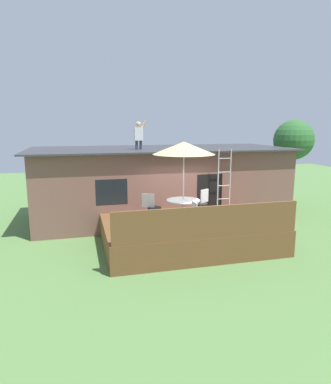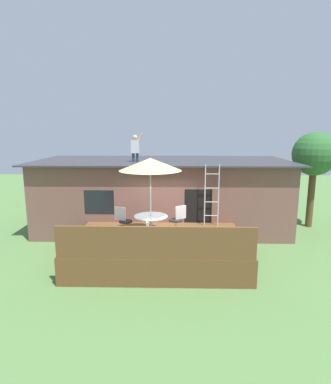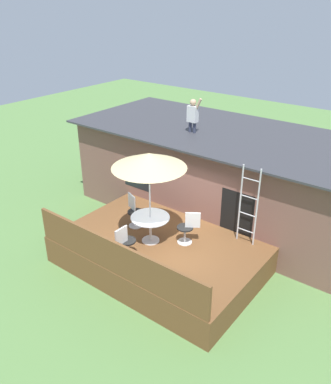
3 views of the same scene
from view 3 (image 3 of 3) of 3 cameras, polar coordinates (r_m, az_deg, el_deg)
ground_plane at (r=11.42m, az=-0.49°, el=-10.26°), size 40.00×40.00×0.00m
house at (r=13.32m, az=9.06°, el=2.33°), size 10.50×4.50×2.92m
deck at (r=11.19m, az=-0.50°, el=-8.62°), size 5.38×3.71×0.80m
deck_railing at (r=9.60m, az=-7.26°, el=-9.27°), size 5.28×0.08×0.90m
patio_table at (r=10.64m, az=-2.19°, el=-4.33°), size 1.04×1.04×0.74m
patio_umbrella at (r=9.86m, az=-2.36°, el=4.52°), size 1.90×1.90×2.54m
step_ladder at (r=10.56m, az=11.75°, el=-1.96°), size 0.52×0.04×2.20m
person_figure at (r=12.58m, az=3.95°, el=11.14°), size 0.47×0.20×1.11m
patio_chair_left at (r=11.47m, az=-4.52°, el=-2.72°), size 0.60×0.44×0.92m
patio_chair_right at (r=10.65m, az=3.20°, el=-5.12°), size 0.57×0.46×0.92m
patio_chair_near at (r=10.11m, az=-5.76°, el=-7.13°), size 0.44×0.62×0.92m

